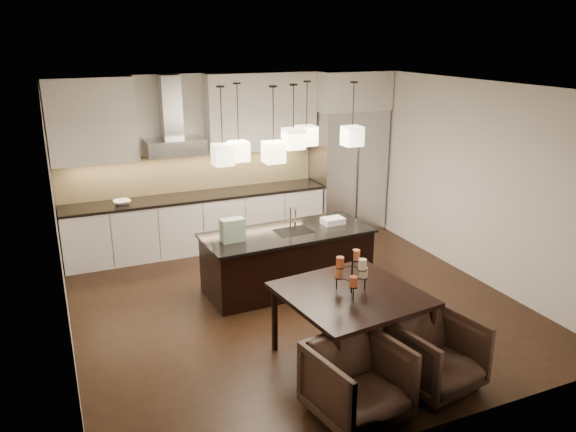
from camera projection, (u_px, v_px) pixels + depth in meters
name	position (u px, v px, depth m)	size (l,w,h in m)	color
floor	(294.00, 304.00, 7.42)	(5.50, 5.50, 0.02)	black
ceiling	(295.00, 86.00, 6.54)	(5.50, 5.50, 0.02)	white
wall_back	(227.00, 159.00, 9.39)	(5.50, 0.02, 2.80)	silver
wall_front	(432.00, 290.00, 4.57)	(5.50, 0.02, 2.80)	silver
wall_left	(57.00, 231.00, 5.93)	(0.02, 5.50, 2.80)	silver
wall_right	(470.00, 180.00, 8.02)	(0.02, 5.50, 2.80)	silver
refrigerator	(348.00, 171.00, 9.95)	(1.20, 0.72, 2.15)	#B7B7BA
fridge_panel	(350.00, 90.00, 9.52)	(1.26, 0.72, 0.65)	silver
lower_cabinets	(199.00, 223.00, 9.16)	(4.21, 0.62, 0.88)	silver
countertop	(197.00, 196.00, 9.02)	(4.21, 0.66, 0.04)	black
backsplash	(192.00, 172.00, 9.18)	(4.21, 0.02, 0.63)	#CBBB82
upper_cab_left	(92.00, 121.00, 8.19)	(1.25, 0.35, 1.25)	silver
upper_cab_right	(261.00, 112.00, 9.19)	(1.86, 0.35, 1.25)	silver
hood_canopy	(175.00, 147.00, 8.69)	(0.90, 0.52, 0.24)	#B7B7BA
hood_chimney	(171.00, 107.00, 8.60)	(0.30, 0.28, 0.96)	#B7B7BA
fruit_bowl	(122.00, 202.00, 8.51)	(0.26, 0.26, 0.06)	silver
island_body	(287.00, 261.00, 7.76)	(2.24, 0.90, 0.79)	black
island_top	(287.00, 233.00, 7.63)	(2.31, 0.97, 0.04)	black
faucet	(290.00, 217.00, 7.69)	(0.09, 0.22, 0.34)	silver
tote_bag	(233.00, 230.00, 7.23)	(0.30, 0.16, 0.30)	#226835
food_container	(333.00, 221.00, 7.93)	(0.30, 0.22, 0.09)	silver
dining_table	(350.00, 327.00, 6.00)	(1.35, 1.35, 0.81)	black
candelabra	(352.00, 271.00, 5.80)	(0.39, 0.39, 0.47)	black
candle_a	(364.00, 273.00, 5.89)	(0.08, 0.08, 0.11)	beige
candle_b	(339.00, 273.00, 5.88)	(0.08, 0.08, 0.11)	#BF6539
candle_c	(353.00, 282.00, 5.67)	(0.08, 0.08, 0.11)	#A94424
candle_d	(356.00, 255.00, 5.90)	(0.08, 0.08, 0.11)	#BF6539
candle_e	(340.00, 262.00, 5.71)	(0.08, 0.08, 0.11)	#A94424
candle_f	(363.00, 264.00, 5.65)	(0.08, 0.08, 0.11)	beige
armchair_left	(358.00, 382.00, 5.10)	(0.79, 0.82, 0.74)	black
armchair_right	(436.00, 354.00, 5.57)	(0.77, 0.80, 0.72)	black
pendant_a	(223.00, 155.00, 6.93)	(0.24, 0.24, 0.26)	beige
pendant_b	(239.00, 151.00, 7.37)	(0.24, 0.24, 0.26)	beige
pendant_c	(293.00, 139.00, 7.13)	(0.24, 0.24, 0.26)	beige
pendant_d	(307.00, 135.00, 7.61)	(0.24, 0.24, 0.26)	beige
pendant_e	(352.00, 136.00, 7.50)	(0.24, 0.24, 0.26)	beige
pendant_f	(273.00, 152.00, 6.93)	(0.24, 0.24, 0.26)	beige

